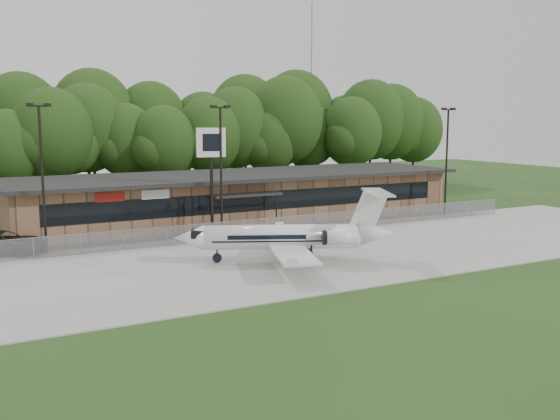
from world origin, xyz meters
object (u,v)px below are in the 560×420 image
terminal (240,196)px  suv (2,243)px  pole_sign (211,154)px  business_jet (290,238)px

terminal → suv: (-20.67, -6.20, -1.36)m
terminal → suv: terminal is taller
suv → pole_sign: (15.00, -0.94, 5.70)m
terminal → business_jet: business_jet is taller
terminal → pole_sign: 10.11m
business_jet → suv: (-16.05, 11.50, -0.87)m
terminal → business_jet: size_ratio=3.00×
business_jet → pole_sign: 11.66m
business_jet → terminal: bearing=100.2°
terminal → suv: size_ratio=6.95×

